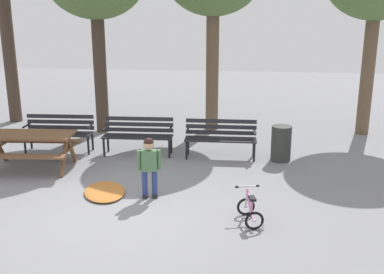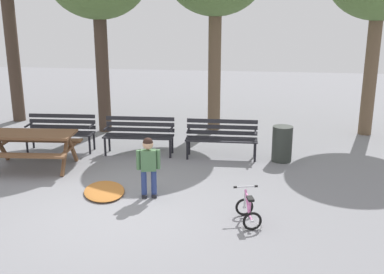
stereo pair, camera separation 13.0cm
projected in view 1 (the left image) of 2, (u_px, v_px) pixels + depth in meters
The scene contains 9 objects.
ground at pixel (119, 210), 7.69m from camera, with size 36.00×36.00×0.00m, color gray.
picnic_table at pixel (30, 142), 9.52m from camera, with size 1.90×1.48×0.79m.
park_bench_far_left at pixel (59, 130), 10.76m from camera, with size 1.62×0.55×0.85m.
park_bench_left at pixel (138, 133), 10.52m from camera, with size 1.62×0.52×0.85m.
park_bench_right at pixel (221, 135), 10.30m from camera, with size 1.61×0.50×0.85m.
child_standing at pixel (149, 163), 8.03m from camera, with size 0.41×0.22×1.11m.
kids_bicycle at pixel (250, 211), 7.18m from camera, with size 0.48×0.62×0.54m.
leaf_pile at pixel (105, 191), 8.37m from camera, with size 1.05×0.73×0.07m, color #B26B2D.
trash_bin at pixel (281, 143), 10.09m from camera, with size 0.44×0.44×0.79m, color #2D332D.
Camera 1 is at (2.09, -6.87, 3.26)m, focal length 42.85 mm.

